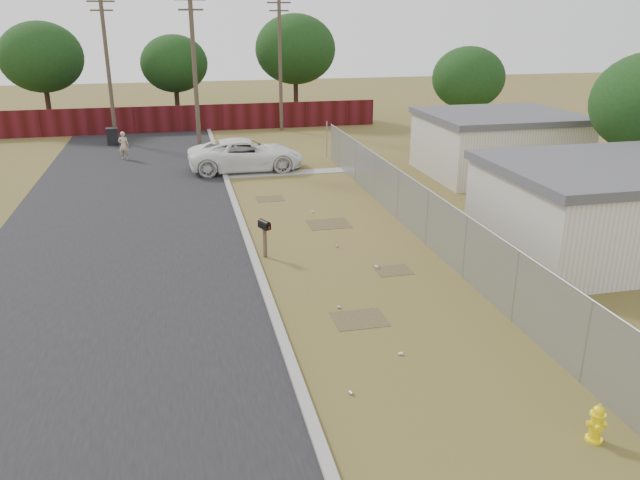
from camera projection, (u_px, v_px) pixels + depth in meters
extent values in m
plane|color=brown|center=(341.00, 252.00, 21.39)|extent=(120.00, 120.00, 0.00)
cube|color=black|center=(128.00, 201.00, 27.14)|extent=(9.00, 60.00, 0.02)
cube|color=#9F9D94|center=(231.00, 194.00, 28.07)|extent=(0.25, 60.00, 0.12)
cube|color=#9F9D94|center=(284.00, 173.00, 31.92)|extent=(6.20, 1.00, 0.03)
cylinder|color=#95989D|center=(586.00, 342.00, 13.45)|extent=(0.06, 0.06, 2.00)
cylinder|color=#95989D|center=(515.00, 287.00, 16.20)|extent=(0.06, 0.06, 2.00)
cylinder|color=#95989D|center=(465.00, 247.00, 18.95)|extent=(0.06, 0.06, 2.00)
cylinder|color=#95989D|center=(427.00, 218.00, 21.70)|extent=(0.06, 0.06, 2.00)
cylinder|color=#95989D|center=(398.00, 195.00, 24.45)|extent=(0.06, 0.06, 2.00)
cylinder|color=#95989D|center=(375.00, 177.00, 27.20)|extent=(0.06, 0.06, 2.00)
cylinder|color=#95989D|center=(356.00, 162.00, 29.95)|extent=(0.06, 0.06, 2.00)
cylinder|color=#95989D|center=(340.00, 149.00, 32.69)|extent=(0.06, 0.06, 2.00)
cylinder|color=#95989D|center=(327.00, 139.00, 35.44)|extent=(0.06, 0.06, 2.00)
cylinder|color=#95989D|center=(418.00, 183.00, 22.27)|extent=(0.04, 26.00, 0.04)
cube|color=gray|center=(417.00, 210.00, 22.61)|extent=(0.01, 26.00, 2.00)
cube|color=black|center=(417.00, 228.00, 22.87)|extent=(0.03, 26.00, 0.60)
cube|color=#4C1017|center=(164.00, 119.00, 42.73)|extent=(30.00, 0.12, 1.80)
cylinder|color=brown|center=(195.00, 77.00, 33.67)|extent=(0.24, 0.24, 9.00)
cube|color=brown|center=(191.00, 10.00, 32.52)|extent=(1.30, 0.10, 0.10)
cylinder|color=brown|center=(108.00, 69.00, 38.12)|extent=(0.24, 0.24, 9.00)
cube|color=brown|center=(101.00, 1.00, 36.79)|extent=(1.60, 0.10, 0.10)
cube|color=brown|center=(102.00, 10.00, 36.96)|extent=(1.30, 0.10, 0.10)
cylinder|color=brown|center=(280.00, 64.00, 42.27)|extent=(0.24, 0.24, 9.00)
cube|color=brown|center=(279.00, 3.00, 40.94)|extent=(1.60, 0.10, 0.10)
cube|color=brown|center=(279.00, 11.00, 41.11)|extent=(1.30, 0.10, 0.10)
cube|color=silver|center=(615.00, 212.00, 20.97)|extent=(8.00, 6.00, 2.80)
cube|color=#4A4A4E|center=(622.00, 167.00, 20.44)|extent=(8.32, 6.24, 0.30)
cube|color=silver|center=(497.00, 147.00, 31.36)|extent=(7.00, 6.00, 2.80)
cube|color=#4A4A4E|center=(500.00, 116.00, 30.84)|extent=(7.28, 6.24, 0.30)
cylinder|color=#2F2015|center=(48.00, 104.00, 44.45)|extent=(0.36, 0.36, 3.30)
ellipsoid|color=black|center=(41.00, 57.00, 43.36)|extent=(5.70, 5.70, 4.84)
cylinder|color=#2F2015|center=(177.00, 102.00, 47.34)|extent=(0.36, 0.36, 2.86)
ellipsoid|color=black|center=(174.00, 64.00, 46.39)|extent=(4.94, 4.94, 4.20)
cylinder|color=#2F2015|center=(296.00, 96.00, 48.20)|extent=(0.36, 0.36, 3.52)
ellipsoid|color=black|center=(295.00, 49.00, 47.03)|extent=(6.08, 6.08, 5.17)
cylinder|color=#2F2015|center=(465.00, 119.00, 40.16)|extent=(0.36, 0.36, 2.64)
ellipsoid|color=black|center=(468.00, 78.00, 39.29)|extent=(4.56, 4.56, 3.88)
cylinder|color=#2F2015|center=(640.00, 170.00, 26.59)|extent=(0.36, 0.36, 2.86)
cylinder|color=yellow|center=(594.00, 439.00, 11.90)|extent=(0.41, 0.41, 0.06)
cylinder|color=yellow|center=(596.00, 427.00, 11.81)|extent=(0.29, 0.29, 0.55)
cylinder|color=yellow|center=(598.00, 414.00, 11.71)|extent=(0.37, 0.37, 0.05)
sphere|color=yellow|center=(599.00, 411.00, 11.69)|extent=(0.27, 0.27, 0.22)
cylinder|color=yellow|center=(600.00, 406.00, 11.65)|extent=(0.05, 0.05, 0.06)
cylinder|color=yellow|center=(589.00, 423.00, 11.79)|extent=(0.12, 0.13, 0.10)
cylinder|color=yellow|center=(604.00, 424.00, 11.77)|extent=(0.12, 0.13, 0.10)
cylinder|color=yellow|center=(599.00, 428.00, 11.66)|extent=(0.16, 0.15, 0.13)
cube|color=brown|center=(265.00, 242.00, 20.73)|extent=(0.13, 0.13, 1.08)
cube|color=black|center=(264.00, 226.00, 20.54)|extent=(0.39, 0.55, 0.19)
cylinder|color=black|center=(264.00, 223.00, 20.50)|extent=(0.39, 0.55, 0.19)
cube|color=#B70D18|center=(269.00, 228.00, 20.33)|extent=(0.04, 0.05, 0.11)
imported|color=white|center=(246.00, 155.00, 32.31)|extent=(5.96, 2.79, 1.65)
imported|color=tan|center=(124.00, 146.00, 34.69)|extent=(0.61, 0.44, 1.58)
cube|color=black|center=(112.00, 137.00, 38.68)|extent=(0.65, 0.65, 1.00)
cube|color=black|center=(111.00, 129.00, 38.50)|extent=(0.71, 0.71, 0.08)
cylinder|color=black|center=(118.00, 144.00, 38.61)|extent=(0.06, 0.21, 0.21)
cylinder|color=silver|center=(401.00, 354.00, 14.88)|extent=(0.11, 0.08, 0.07)
cylinder|color=#AEAEB3|center=(339.00, 307.00, 17.24)|extent=(0.12, 0.12, 0.07)
cylinder|color=silver|center=(376.00, 266.00, 20.03)|extent=(0.12, 0.11, 0.07)
cylinder|color=#AEAEB3|center=(351.00, 393.00, 13.33)|extent=(0.10, 0.12, 0.07)
cylinder|color=silver|center=(312.00, 212.00, 25.60)|extent=(0.12, 0.12, 0.07)
cylinder|color=#AEAEB3|center=(337.00, 246.00, 21.79)|extent=(0.10, 0.12, 0.07)
cylinder|color=#AEAEB3|center=(378.00, 268.00, 19.93)|extent=(0.09, 0.12, 0.07)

